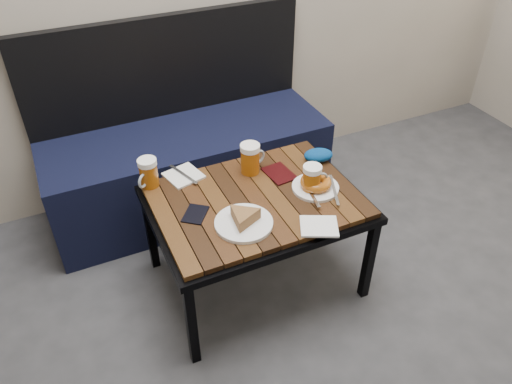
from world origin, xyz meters
name	(u,v)px	position (x,y,z in m)	size (l,w,h in m)	color
bench	(187,160)	(-0.22, 1.76, 0.27)	(1.40, 0.50, 0.95)	black
cafe_table	(256,206)	(-0.14, 1.10, 0.43)	(0.84, 0.62, 0.47)	black
beer_mug_left	(148,173)	(-0.50, 1.36, 0.53)	(0.11, 0.11, 0.12)	#9B4E0C
beer_mug_centre	(251,158)	(-0.08, 1.27, 0.54)	(0.13, 0.10, 0.13)	#9B4E0C
beer_mug_right	(312,179)	(0.08, 1.04, 0.53)	(0.11, 0.08, 0.12)	#9B4E0C
plate_pie	(244,220)	(-0.25, 0.97, 0.50)	(0.22, 0.22, 0.06)	white
plate_bagel	(316,184)	(0.11, 1.05, 0.49)	(0.20, 0.25, 0.05)	white
napkin_left	(183,175)	(-0.36, 1.36, 0.48)	(0.17, 0.18, 0.01)	white
napkin_right	(319,226)	(0.00, 0.84, 0.48)	(0.17, 0.17, 0.01)	white
passport_navy	(195,214)	(-0.39, 1.10, 0.47)	(0.08, 0.11, 0.01)	black
passport_burgundy	(279,173)	(0.02, 1.20, 0.48)	(0.10, 0.14, 0.01)	black
knit_pouch	(318,155)	(0.22, 1.22, 0.50)	(0.13, 0.08, 0.06)	#04107A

